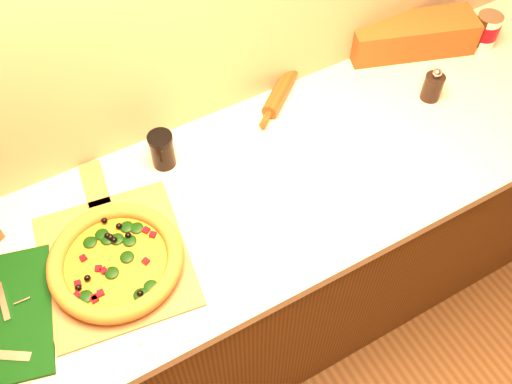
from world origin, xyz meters
name	(u,v)px	position (x,y,z in m)	size (l,w,h in m)	color
cabinet	(229,280)	(0.00, 1.43, 0.43)	(2.80, 0.65, 0.86)	#40280D
countertop	(223,207)	(0.00, 1.43, 0.88)	(2.84, 0.68, 0.04)	#BEAD94
pizza_peel	(114,255)	(-0.33, 1.41, 0.90)	(0.42, 0.58, 0.01)	brown
pizza	(116,261)	(-0.33, 1.38, 0.93)	(0.35, 0.35, 0.05)	#B76C2D
bottle_cap	(106,290)	(-0.38, 1.33, 0.90)	(0.03, 0.03, 0.01)	black
pepper_grinder	(433,86)	(0.78, 1.47, 0.95)	(0.06, 0.06, 0.12)	black
rolling_pin	(283,86)	(0.38, 1.72, 0.93)	(0.30, 0.25, 0.05)	#5B2B0F
coffee_canister	(486,30)	(1.10, 1.59, 0.96)	(0.09, 0.09, 0.12)	silver
bread_bag	(412,36)	(0.86, 1.69, 0.96)	(0.43, 0.14, 0.12)	brown
dark_jar	(162,150)	(-0.08, 1.64, 0.96)	(0.07, 0.07, 0.12)	black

